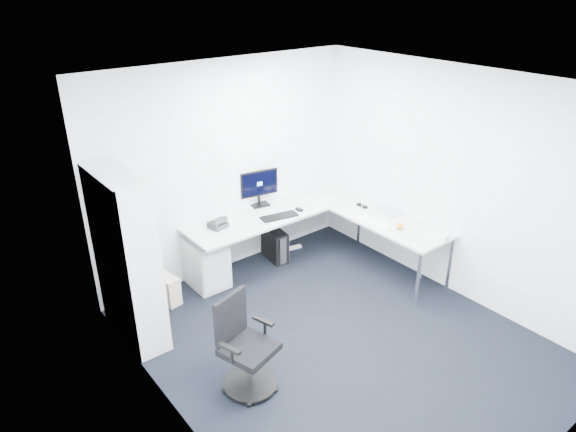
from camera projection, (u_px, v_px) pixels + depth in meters
ground at (338, 341)px, 5.49m from camera, size 4.20×4.20×0.00m
ceiling at (351, 86)px, 4.34m from camera, size 4.20×4.20×0.00m
wall_back at (226, 169)px, 6.40m from camera, size 3.60×0.02×2.70m
wall_front at (563, 339)px, 3.43m from camera, size 3.60×0.02×2.70m
wall_left at (173, 295)px, 3.90m from camera, size 0.02×4.20×2.70m
wall_right at (456, 185)px, 5.92m from camera, size 0.02×4.20×2.70m
l_desk at (295, 246)px, 6.63m from camera, size 2.57×1.44×0.75m
drawer_pedestal at (206, 262)px, 6.37m from camera, size 0.41×0.51×0.63m
bookshelf at (127, 259)px, 5.20m from camera, size 0.36×0.94×1.88m
task_chair at (249, 347)px, 4.68m from camera, size 0.66×0.66×0.96m
black_pc_tower at (275, 244)px, 7.00m from camera, size 0.25×0.46×0.43m
beige_pc_tower at (167, 289)px, 6.09m from camera, size 0.22×0.39×0.35m
power_strip at (290, 248)px, 7.30m from camera, size 0.34×0.13×0.04m
monitor at (260, 188)px, 6.76m from camera, size 0.55×0.26×0.51m
black_keyboard at (279, 216)px, 6.53m from camera, size 0.50×0.26×0.02m
mouse at (299, 210)px, 6.71m from camera, size 0.06×0.10×0.03m
desk_phone at (218, 222)px, 6.24m from camera, size 0.23×0.23×0.14m
laptop at (390, 203)px, 6.63m from camera, size 0.37×0.37×0.24m
white_keyboard at (374, 223)px, 6.37m from camera, size 0.16×0.45×0.01m
headphones at (362, 205)px, 6.82m from camera, size 0.11×0.17×0.04m
orange_fruit at (400, 226)px, 6.21m from camera, size 0.08×0.08×0.08m
tissue_box at (439, 236)px, 5.99m from camera, size 0.15×0.24×0.08m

